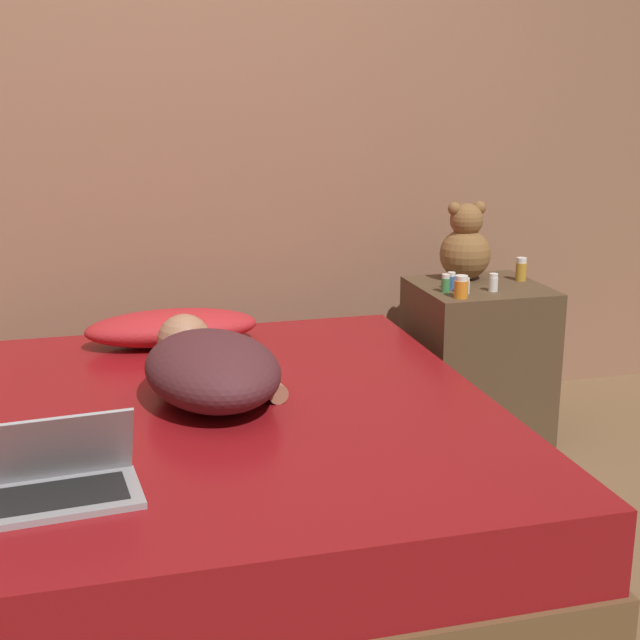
% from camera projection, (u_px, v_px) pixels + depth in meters
% --- Properties ---
extents(ground_plane, '(12.00, 12.00, 0.00)m').
position_uv_depth(ground_plane, '(210.00, 551.00, 2.72)').
color(ground_plane, brown).
extents(wall_back, '(8.00, 0.06, 2.60)m').
position_uv_depth(wall_back, '(157.00, 104.00, 3.49)').
color(wall_back, '#996B51').
rests_on(wall_back, ground_plane).
extents(bed, '(1.73, 1.81, 0.47)m').
position_uv_depth(bed, '(207.00, 482.00, 2.66)').
color(bed, brown).
rests_on(bed, ground_plane).
extents(nightstand, '(0.49, 0.47, 0.62)m').
position_uv_depth(nightstand, '(477.00, 361.00, 3.55)').
color(nightstand, brown).
rests_on(nightstand, ground_plane).
extents(pillow, '(0.62, 0.26, 0.13)m').
position_uv_depth(pillow, '(172.00, 328.00, 3.21)').
color(pillow, red).
rests_on(pillow, bed).
extents(person_lying, '(0.45, 0.75, 0.20)m').
position_uv_depth(person_lying, '(210.00, 366.00, 2.67)').
color(person_lying, '#4C2328').
rests_on(person_lying, bed).
extents(laptop, '(0.36, 0.24, 0.20)m').
position_uv_depth(laptop, '(62.00, 478.00, 2.04)').
color(laptop, '#9E9EA3').
rests_on(laptop, bed).
extents(teddy_bear, '(0.20, 0.20, 0.31)m').
position_uv_depth(teddy_bear, '(465.00, 246.00, 3.54)').
color(teddy_bear, brown).
rests_on(teddy_bear, nightstand).
extents(bottle_white, '(0.03, 0.03, 0.07)m').
position_uv_depth(bottle_white, '(493.00, 283.00, 3.36)').
color(bottle_white, white).
rests_on(bottle_white, nightstand).
extents(bottle_blue, '(0.03, 0.03, 0.07)m').
position_uv_depth(bottle_blue, '(451.00, 281.00, 3.39)').
color(bottle_blue, '#3866B2').
rests_on(bottle_blue, nightstand).
extents(bottle_green, '(0.03, 0.03, 0.07)m').
position_uv_depth(bottle_green, '(446.00, 283.00, 3.35)').
color(bottle_green, '#3D8E4C').
rests_on(bottle_green, nightstand).
extents(bottle_orange, '(0.05, 0.05, 0.08)m').
position_uv_depth(bottle_orange, '(461.00, 287.00, 3.26)').
color(bottle_orange, orange).
rests_on(bottle_orange, nightstand).
extents(bottle_clear, '(0.04, 0.04, 0.06)m').
position_uv_depth(bottle_clear, '(464.00, 286.00, 3.33)').
color(bottle_clear, silver).
rests_on(bottle_clear, nightstand).
extents(bottle_amber, '(0.04, 0.04, 0.09)m').
position_uv_depth(bottle_amber, '(521.00, 269.00, 3.54)').
color(bottle_amber, gold).
rests_on(bottle_amber, nightstand).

